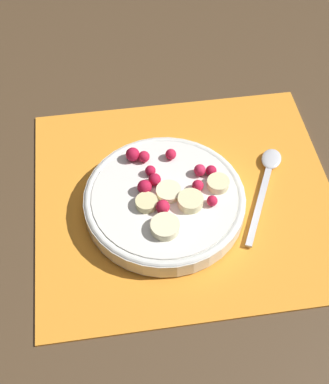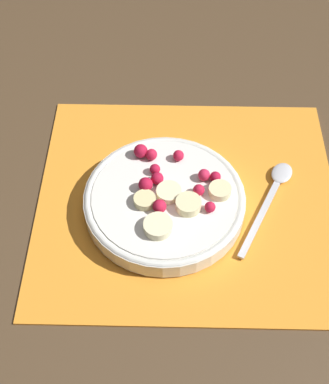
% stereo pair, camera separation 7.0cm
% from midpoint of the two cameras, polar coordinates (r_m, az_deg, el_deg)
% --- Properties ---
extents(ground_plane, '(3.00, 3.00, 0.00)m').
position_cam_midpoint_polar(ground_plane, '(0.75, 5.14, -1.11)').
color(ground_plane, '#4C3823').
extents(placemat, '(0.41, 0.37, 0.01)m').
position_cam_midpoint_polar(placemat, '(0.74, 5.15, -0.97)').
color(placemat, orange).
rests_on(placemat, ground_plane).
extents(fruit_bowl, '(0.22, 0.22, 0.05)m').
position_cam_midpoint_polar(fruit_bowl, '(0.72, 2.85, -1.03)').
color(fruit_bowl, silver).
rests_on(fruit_bowl, placemat).
extents(spoon, '(0.09, 0.17, 0.01)m').
position_cam_midpoint_polar(spoon, '(0.77, 14.21, 0.19)').
color(spoon, silver).
rests_on(spoon, placemat).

